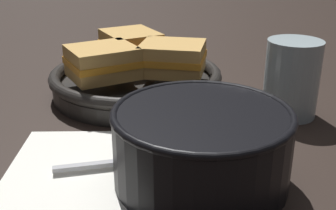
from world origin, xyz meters
name	(u,v)px	position (x,y,z in m)	size (l,w,h in m)	color
ground_plane	(129,146)	(0.00, 0.00, 0.00)	(4.00, 4.00, 0.00)	black
napkin	(118,172)	(0.00, -0.06, 0.00)	(0.26, 0.24, 0.00)	white
soup_bowl	(201,141)	(0.09, -0.06, 0.05)	(0.18, 0.18, 0.08)	black
spoon	(151,159)	(0.04, -0.04, 0.01)	(0.15, 0.07, 0.01)	#B7B7BC
skillet	(136,81)	(-0.03, 0.18, 0.02)	(0.27, 0.27, 0.04)	black
sandwich_near_left	(102,62)	(-0.07, 0.13, 0.07)	(0.13, 0.12, 0.05)	tan
sandwich_near_right	(173,58)	(0.03, 0.17, 0.07)	(0.10, 0.09, 0.05)	tan
sandwich_far_left	(131,45)	(-0.05, 0.23, 0.07)	(0.12, 0.13, 0.05)	tan
drinking_glass	(292,79)	(0.20, 0.13, 0.05)	(0.08, 0.08, 0.11)	silver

